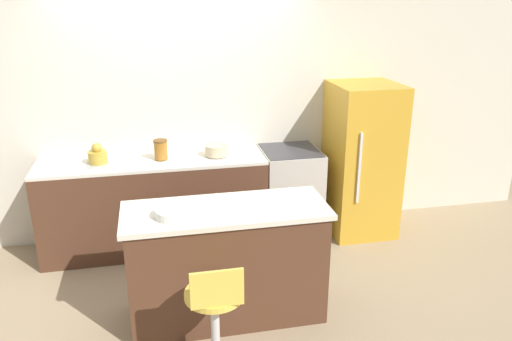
{
  "coord_description": "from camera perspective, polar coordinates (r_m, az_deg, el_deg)",
  "views": [
    {
      "loc": [
        -0.29,
        -4.35,
        2.48
      ],
      "look_at": [
        0.57,
        -0.31,
        0.99
      ],
      "focal_mm": 35.0,
      "sensor_mm": 36.0,
      "label": 1
    }
  ],
  "objects": [
    {
      "name": "refrigerator",
      "position": [
        5.36,
        11.98,
        1.21
      ],
      "size": [
        0.66,
        0.72,
        1.6
      ],
      "color": "gold",
      "rests_on": "ground_plane"
    },
    {
      "name": "ground_plane",
      "position": [
        5.01,
        -7.22,
        -9.93
      ],
      "size": [
        14.0,
        14.0,
        0.0
      ],
      "primitive_type": "plane",
      "color": "#998466"
    },
    {
      "name": "fruit_bowl",
      "position": [
        3.65,
        -9.3,
        -4.76
      ],
      "size": [
        0.28,
        0.28,
        0.06
      ],
      "color": "white",
      "rests_on": "kitchen_island"
    },
    {
      "name": "kitchen_island",
      "position": [
        3.97,
        -3.35,
        -10.47
      ],
      "size": [
        1.55,
        0.6,
        0.94
      ],
      "color": "#4C2D1E",
      "rests_on": "ground_plane"
    },
    {
      "name": "wall_back",
      "position": [
        5.15,
        -8.51,
        6.45
      ],
      "size": [
        8.0,
        0.06,
        2.6
      ],
      "color": "beige",
      "rests_on": "ground_plane"
    },
    {
      "name": "back_counter",
      "position": [
        5.09,
        -11.46,
        -3.79
      ],
      "size": [
        2.18,
        0.61,
        0.95
      ],
      "color": "#4C2D1E",
      "rests_on": "ground_plane"
    },
    {
      "name": "mixing_bowl",
      "position": [
        4.92,
        -4.58,
        2.34
      ],
      "size": [
        0.22,
        0.22,
        0.11
      ],
      "color": "#C1B28E",
      "rests_on": "back_counter"
    },
    {
      "name": "kettle",
      "position": [
        4.91,
        -17.67,
        1.67
      ],
      "size": [
        0.17,
        0.17,
        0.2
      ],
      "color": "#B29333",
      "rests_on": "back_counter"
    },
    {
      "name": "stool_chair",
      "position": [
        3.48,
        -4.67,
        -16.22
      ],
      "size": [
        0.4,
        0.4,
        0.86
      ],
      "color": "#B7B7BC",
      "rests_on": "ground_plane"
    },
    {
      "name": "canister_jar",
      "position": [
        4.87,
        -10.83,
        2.39
      ],
      "size": [
        0.13,
        0.13,
        0.19
      ],
      "color": "#9E6623",
      "rests_on": "back_counter"
    },
    {
      "name": "oven_range",
      "position": [
        5.26,
        3.88,
        -2.57
      ],
      "size": [
        0.59,
        0.62,
        0.95
      ],
      "color": "#B7B2A8",
      "rests_on": "ground_plane"
    }
  ]
}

